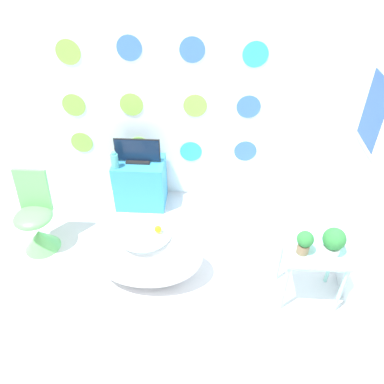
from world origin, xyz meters
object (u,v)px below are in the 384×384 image
Objects in this scene: tv at (137,152)px; potted_plant_left at (305,242)px; bathtub at (147,254)px; vase at (115,161)px; chair at (38,227)px; potted_plant_right at (334,241)px.

potted_plant_left is at bearing -38.27° from tv.
potted_plant_left is (1.30, -0.13, 0.37)m from bathtub.
bathtub is 1.12m from vase.
chair is 1.72× the size of tv.
bathtub is 1.19× the size of chair.
bathtub is 1.35m from potted_plant_left.
bathtub is at bearing -77.44° from tv.
tv is 2.26× the size of potted_plant_left.
bathtub is 2.05× the size of tv.
bathtub is 1.18m from tv.
chair reaches higher than potted_plant_right.
potted_plant_left reaches higher than bathtub.
potted_plant_right reaches higher than vase.
tv is at bearing 141.73° from potted_plant_left.
tv reaches higher than potted_plant_left.
chair reaches higher than potted_plant_left.
tv reaches higher than vase.
potted_plant_right is (1.76, -1.20, -0.01)m from tv.
tv is 1.96m from potted_plant_left.
vase is at bearing 151.64° from potted_plant_right.
tv is at bearing 145.84° from potted_plant_right.
chair is at bearing 169.43° from potted_plant_left.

